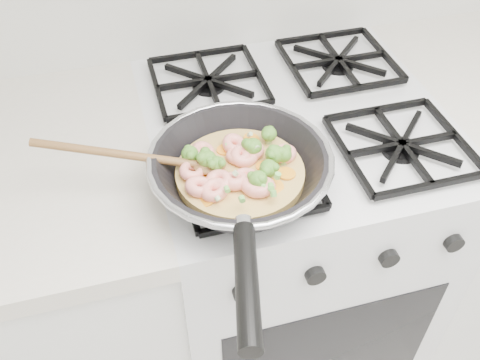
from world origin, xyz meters
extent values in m
cube|color=silver|center=(0.00, 1.70, 0.45)|extent=(0.60, 0.60, 0.90)
cube|color=black|center=(0.00, 1.40, 0.45)|extent=(0.48, 0.00, 0.40)
cube|color=black|center=(0.00, 1.70, 0.91)|extent=(0.56, 0.56, 0.02)
torus|color=silver|center=(-0.17, 1.53, 0.98)|extent=(0.31, 0.31, 0.01)
cylinder|color=black|center=(-0.22, 1.29, 0.98)|extent=(0.08, 0.19, 0.03)
cylinder|color=tan|center=(-0.17, 1.53, 0.94)|extent=(0.22, 0.22, 0.02)
ellipsoid|color=brown|center=(-0.22, 1.54, 0.96)|extent=(0.07, 0.06, 0.02)
cylinder|color=brown|center=(-0.36, 1.58, 0.99)|extent=(0.27, 0.09, 0.06)
torus|color=#FFAA96|center=(-0.22, 1.48, 0.96)|extent=(0.07, 0.07, 0.02)
torus|color=#FFAA96|center=(-0.16, 1.58, 0.96)|extent=(0.05, 0.05, 0.03)
torus|color=#FFAA96|center=(-0.25, 1.54, 0.96)|extent=(0.07, 0.07, 0.03)
torus|color=#FFAA96|center=(-0.17, 1.50, 0.96)|extent=(0.06, 0.06, 0.02)
torus|color=#FFAA96|center=(-0.18, 1.49, 0.96)|extent=(0.05, 0.06, 0.03)
torus|color=#FFAA96|center=(-0.24, 1.50, 0.96)|extent=(0.06, 0.06, 0.02)
torus|color=#FFAA96|center=(-0.21, 1.50, 0.96)|extent=(0.07, 0.07, 0.03)
torus|color=#FFAA96|center=(-0.22, 1.58, 0.96)|extent=(0.06, 0.05, 0.03)
torus|color=#FFAA96|center=(-0.16, 1.55, 0.96)|extent=(0.06, 0.06, 0.02)
torus|color=#FFAA96|center=(-0.16, 1.55, 0.96)|extent=(0.06, 0.06, 0.03)
torus|color=#FFAA96|center=(-0.16, 1.48, 0.96)|extent=(0.07, 0.07, 0.02)
torus|color=#FFAA96|center=(-0.14, 1.56, 0.96)|extent=(0.06, 0.06, 0.02)
torus|color=#FFAA96|center=(-0.09, 1.54, 0.96)|extent=(0.05, 0.05, 0.03)
torus|color=#FFAA96|center=(-0.15, 1.47, 0.96)|extent=(0.06, 0.06, 0.03)
ellipsoid|color=#5A9731|center=(-0.24, 1.57, 0.97)|extent=(0.04, 0.04, 0.03)
ellipsoid|color=#5A9731|center=(-0.21, 1.53, 0.97)|extent=(0.03, 0.03, 0.03)
ellipsoid|color=#5A9731|center=(-0.13, 1.50, 0.97)|extent=(0.04, 0.04, 0.03)
ellipsoid|color=#5A9731|center=(-0.15, 1.48, 0.97)|extent=(0.04, 0.04, 0.03)
ellipsoid|color=#5A9731|center=(-0.09, 1.52, 0.97)|extent=(0.03, 0.03, 0.03)
ellipsoid|color=#5A9731|center=(-0.10, 1.58, 0.97)|extent=(0.04, 0.04, 0.03)
ellipsoid|color=#5A9731|center=(-0.14, 1.56, 0.97)|extent=(0.04, 0.04, 0.03)
ellipsoid|color=#5A9731|center=(-0.22, 1.55, 0.97)|extent=(0.04, 0.04, 0.03)
ellipsoid|color=#5A9731|center=(-0.11, 1.53, 0.97)|extent=(0.04, 0.04, 0.03)
cylinder|color=orange|center=(-0.16, 1.59, 0.96)|extent=(0.03, 0.03, 0.01)
cylinder|color=orange|center=(-0.13, 1.47, 0.96)|extent=(0.04, 0.04, 0.01)
cylinder|color=orange|center=(-0.23, 1.51, 0.96)|extent=(0.02, 0.02, 0.00)
cylinder|color=orange|center=(-0.13, 1.52, 0.96)|extent=(0.03, 0.03, 0.00)
cylinder|color=orange|center=(-0.15, 1.49, 0.96)|extent=(0.03, 0.03, 0.01)
cylinder|color=orange|center=(-0.13, 1.60, 0.96)|extent=(0.04, 0.04, 0.01)
cylinder|color=orange|center=(-0.24, 1.47, 0.96)|extent=(0.04, 0.04, 0.01)
cylinder|color=orange|center=(-0.10, 1.50, 0.96)|extent=(0.04, 0.04, 0.01)
cylinder|color=orange|center=(-0.20, 1.52, 0.96)|extent=(0.04, 0.04, 0.01)
cylinder|color=orange|center=(-0.21, 1.54, 0.96)|extent=(0.04, 0.04, 0.01)
cylinder|color=orange|center=(-0.16, 1.59, 0.96)|extent=(0.04, 0.04, 0.01)
cylinder|color=orange|center=(-0.18, 1.58, 0.96)|extent=(0.03, 0.03, 0.00)
cylinder|color=orange|center=(-0.15, 1.47, 0.96)|extent=(0.03, 0.03, 0.01)
cylinder|color=orange|center=(-0.23, 1.52, 0.96)|extent=(0.04, 0.04, 0.01)
cylinder|color=orange|center=(-0.22, 1.57, 0.96)|extent=(0.03, 0.03, 0.00)
cylinder|color=#74C950|center=(-0.15, 1.46, 0.97)|extent=(0.01, 0.01, 0.01)
cylinder|color=#74C950|center=(-0.18, 1.58, 0.97)|extent=(0.01, 0.01, 0.01)
cylinder|color=#B0CE91|center=(-0.23, 1.55, 0.98)|extent=(0.01, 0.01, 0.01)
cylinder|color=#B0CE91|center=(-0.13, 1.59, 0.97)|extent=(0.01, 0.01, 0.01)
cylinder|color=#B0CE91|center=(-0.18, 1.50, 0.98)|extent=(0.01, 0.01, 0.01)
cylinder|color=#B0CE91|center=(-0.26, 1.52, 0.97)|extent=(0.01, 0.01, 0.01)
cylinder|color=#74C950|center=(-0.21, 1.47, 0.98)|extent=(0.01, 0.01, 0.01)
cylinder|color=#B0CE91|center=(-0.22, 1.46, 0.97)|extent=(0.01, 0.01, 0.01)
cylinder|color=#74C950|center=(-0.14, 1.46, 0.97)|extent=(0.01, 0.01, 0.01)
cylinder|color=#B0CE91|center=(-0.17, 1.59, 0.97)|extent=(0.01, 0.01, 0.01)
cylinder|color=#74C950|center=(-0.12, 1.47, 0.98)|extent=(0.01, 0.01, 0.01)
cylinder|color=#74C950|center=(-0.14, 1.44, 0.97)|extent=(0.01, 0.01, 0.01)
cylinder|color=#74C950|center=(-0.19, 1.44, 0.98)|extent=(0.01, 0.01, 0.01)
cylinder|color=#74C950|center=(-0.11, 1.52, 0.98)|extent=(0.01, 0.01, 0.01)
cylinder|color=#B0CE91|center=(-0.13, 1.55, 0.98)|extent=(0.01, 0.01, 0.01)
camera|label=1|loc=(-0.34, 0.90, 1.57)|focal=40.25mm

